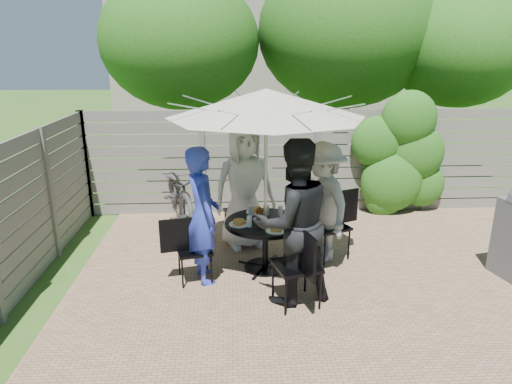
{
  "coord_description": "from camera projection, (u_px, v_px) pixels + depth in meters",
  "views": [
    {
      "loc": [
        -1.48,
        -4.74,
        2.81
      ],
      "look_at": [
        -1.18,
        0.97,
        1.02
      ],
      "focal_mm": 32.0,
      "sensor_mm": 36.0,
      "label": 1
    }
  ],
  "objects": [
    {
      "name": "plate_front",
      "position": [
        276.0,
        229.0,
        5.58
      ],
      "size": [
        0.26,
        0.26,
        0.06
      ],
      "color": "white",
      "rests_on": "patio_table"
    },
    {
      "name": "person_right",
      "position": [
        323.0,
        203.0,
        6.15
      ],
      "size": [
        0.92,
        1.21,
        1.67
      ],
      "primitive_type": "imported",
      "rotation": [
        0.0,
        0.0,
        5.02
      ],
      "color": "#979994",
      "rests_on": "ground"
    },
    {
      "name": "bicycle",
      "position": [
        179.0,
        193.0,
        7.64
      ],
      "size": [
        1.3,
        2.1,
        1.04
      ],
      "primitive_type": "imported",
      "rotation": [
        0.0,
        0.0,
        0.33
      ],
      "color": "#333338",
      "rests_on": "ground"
    },
    {
      "name": "glass_back",
      "position": [
        251.0,
        211.0,
        6.09
      ],
      "size": [
        0.07,
        0.07,
        0.14
      ],
      "primitive_type": "cylinder",
      "color": "silver",
      "rests_on": "patio_table"
    },
    {
      "name": "person_left",
      "position": [
        203.0,
        216.0,
        5.58
      ],
      "size": [
        0.59,
        0.73,
        1.73
      ],
      "primitive_type": "imported",
      "rotation": [
        0.0,
        0.0,
        8.16
      ],
      "color": "#2A3AB9",
      "rests_on": "ground"
    },
    {
      "name": "plate_left",
      "position": [
        239.0,
        223.0,
        5.78
      ],
      "size": [
        0.26,
        0.26,
        0.06
      ],
      "color": "white",
      "rests_on": "patio_table"
    },
    {
      "name": "person_back",
      "position": [
        244.0,
        187.0,
        6.58
      ],
      "size": [
        1.03,
        0.83,
        1.84
      ],
      "primitive_type": "imported",
      "rotation": [
        0.0,
        0.0,
        6.59
      ],
      "color": "silver",
      "rests_on": "ground"
    },
    {
      "name": "plate_right",
      "position": [
        291.0,
        216.0,
        6.03
      ],
      "size": [
        0.26,
        0.26,
        0.06
      ],
      "color": "white",
      "rests_on": "patio_table"
    },
    {
      "name": "plate_back",
      "position": [
        256.0,
        211.0,
        6.23
      ],
      "size": [
        0.26,
        0.26,
        0.06
      ],
      "color": "white",
      "rests_on": "patio_table"
    },
    {
      "name": "chair_right",
      "position": [
        329.0,
        239.0,
        6.36
      ],
      "size": [
        0.74,
        0.61,
        0.97
      ],
      "rotation": [
        0.0,
        0.0,
        3.56
      ],
      "color": "black",
      "rests_on": "ground"
    },
    {
      "name": "coffee_cup",
      "position": [
        266.0,
        211.0,
        6.13
      ],
      "size": [
        0.08,
        0.08,
        0.12
      ],
      "primitive_type": "cylinder",
      "color": "#C6B293",
      "rests_on": "patio_table"
    },
    {
      "name": "backyard_envelope",
      "position": [
        280.0,
        56.0,
        14.47
      ],
      "size": [
        60.0,
        60.0,
        5.0
      ],
      "color": "#33591B",
      "rests_on": "ground"
    },
    {
      "name": "person_front",
      "position": [
        293.0,
        223.0,
        5.09
      ],
      "size": [
        1.11,
        0.98,
        1.92
      ],
      "primitive_type": "imported",
      "rotation": [
        0.0,
        0.0,
        3.45
      ],
      "color": "black",
      "rests_on": "ground"
    },
    {
      "name": "chair_left",
      "position": [
        194.0,
        262.0,
        5.72
      ],
      "size": [
        0.66,
        0.49,
        0.86
      ],
      "rotation": [
        0.0,
        0.0,
        6.5
      ],
      "color": "black",
      "rests_on": "ground"
    },
    {
      "name": "umbrella",
      "position": [
        266.0,
        103.0,
        5.46
      ],
      "size": [
        3.07,
        3.07,
        2.37
      ],
      "rotation": [
        0.0,
        0.0,
        0.31
      ],
      "color": "silver",
      "rests_on": "ground"
    },
    {
      "name": "glass_right",
      "position": [
        281.0,
        211.0,
        6.07
      ],
      "size": [
        0.07,
        0.07,
        0.14
      ],
      "primitive_type": "cylinder",
      "color": "silver",
      "rests_on": "patio_table"
    },
    {
      "name": "chair_front",
      "position": [
        297.0,
        282.0,
        5.16
      ],
      "size": [
        0.58,
        0.76,
        0.99
      ],
      "rotation": [
        0.0,
        0.0,
        1.83
      ],
      "color": "black",
      "rests_on": "ground"
    },
    {
      "name": "patio_table",
      "position": [
        265.0,
        236.0,
        5.97
      ],
      "size": [
        1.31,
        1.31,
        0.68
      ],
      "rotation": [
        0.0,
        0.0,
        0.31
      ],
      "color": "black",
      "rests_on": "ground"
    },
    {
      "name": "chair_back",
      "position": [
        242.0,
        224.0,
        6.89
      ],
      "size": [
        0.58,
        0.75,
        0.98
      ],
      "rotation": [
        0.0,
        0.0,
        4.99
      ],
      "color": "black",
      "rests_on": "ground"
    },
    {
      "name": "syrup_jug",
      "position": [
        260.0,
        215.0,
        5.91
      ],
      "size": [
        0.09,
        0.09,
        0.16
      ],
      "primitive_type": "cylinder",
      "color": "#59280C",
      "rests_on": "patio_table"
    },
    {
      "name": "glass_left",
      "position": [
        249.0,
        221.0,
        5.71
      ],
      "size": [
        0.07,
        0.07,
        0.14
      ],
      "primitive_type": "cylinder",
      "color": "silver",
      "rests_on": "patio_table"
    }
  ]
}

